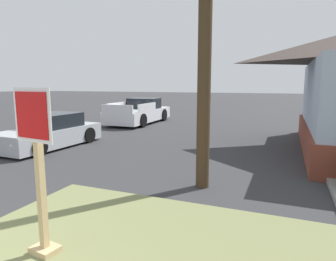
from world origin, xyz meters
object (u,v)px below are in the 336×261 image
object	(u,v)px
manhole_cover	(81,198)
parked_sedan_silver	(50,133)
pickup_truck_white	(140,113)
stop_sign	(39,177)

from	to	relation	value
manhole_cover	parked_sedan_silver	xyz separation A→B (m)	(-4.37, 3.78, 0.53)
pickup_truck_white	stop_sign	bearing A→B (deg)	-67.90
stop_sign	parked_sedan_silver	size ratio (longest dim) A/B	0.54
manhole_cover	parked_sedan_silver	world-z (taller)	parked_sedan_silver
manhole_cover	pickup_truck_white	size ratio (longest dim) A/B	0.13
stop_sign	pickup_truck_white	size ratio (longest dim) A/B	0.42
parked_sedan_silver	pickup_truck_white	world-z (taller)	pickup_truck_white
stop_sign	pickup_truck_white	distance (m)	14.24
stop_sign	pickup_truck_white	xyz separation A→B (m)	(-5.35, 13.19, -0.53)
parked_sedan_silver	stop_sign	bearing A→B (deg)	-47.27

